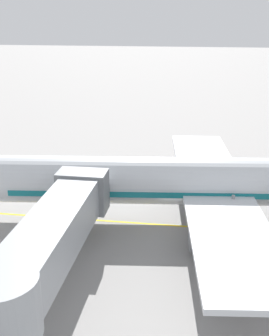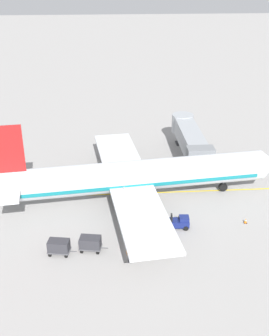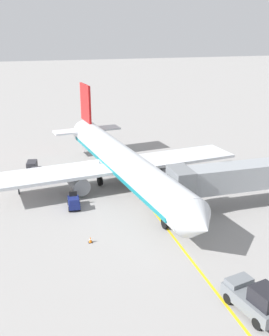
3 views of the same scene
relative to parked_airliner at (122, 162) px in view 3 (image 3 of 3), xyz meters
The scene contains 10 objects.
ground_plane 4.12m from the parked_airliner, 124.01° to the left, with size 400.00×400.00×0.00m, color gray.
gate_lead_in_line 4.12m from the parked_airliner, 124.01° to the left, with size 0.24×80.00×0.01m, color gold.
parked_airliner is the anchor object (origin of this frame).
jet_bridge 13.93m from the parked_airliner, 140.95° to the left, with size 15.95×3.50×4.98m.
pushback_tractor 24.76m from the parked_airliner, 96.88° to the left, with size 3.03×4.75×2.40m.
baggage_tug_lead 8.24m from the parked_airliner, 33.55° to the left, with size 1.45×2.58×1.62m.
baggage_cart_front 11.46m from the parked_airliner, 27.62° to the right, with size 1.66×2.97×1.58m.
baggage_cart_second_in_train 13.45m from the parked_airliner, 38.98° to the right, with size 1.66×2.97×1.58m.
ground_crew_wing_walker 12.47m from the parked_airliner, ahead, with size 0.26×0.73×1.69m.
safety_cone_nose_left 13.82m from the parked_airliner, 62.85° to the left, with size 0.36×0.36×0.59m.
Camera 3 is at (12.76, 41.59, 18.56)m, focal length 42.59 mm.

